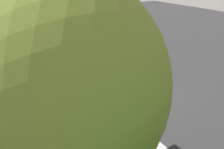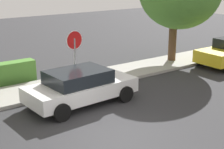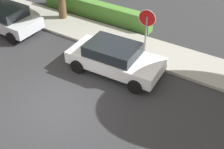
# 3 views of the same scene
# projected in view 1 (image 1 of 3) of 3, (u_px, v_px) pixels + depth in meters

# --- Properties ---
(ground_plane) EXTENTS (60.00, 60.00, 0.00)m
(ground_plane) POSITION_uv_depth(u_px,v_px,m) (130.00, 92.00, 12.91)
(ground_plane) COLOR #2D2D30
(sidewalk_curb) EXTENTS (32.00, 2.28, 0.14)m
(sidewalk_curb) POSITION_uv_depth(u_px,v_px,m) (40.00, 122.00, 10.26)
(sidewalk_curb) COLOR #9E9B93
(sidewalk_curb) RESTS_ON ground_plane
(stop_sign) EXTENTS (0.80, 0.10, 2.58)m
(stop_sign) POSITION_uv_depth(u_px,v_px,m) (41.00, 75.00, 10.92)
(stop_sign) COLOR gray
(stop_sign) RESTS_ON ground_plane
(parked_car_white) EXTENTS (4.34, 2.25, 1.37)m
(parked_car_white) POSITION_uv_depth(u_px,v_px,m) (77.00, 90.00, 11.63)
(parked_car_white) COLOR white
(parked_car_white) RESTS_ON ground_plane
(parked_car_yellow) EXTENTS (4.57, 2.12, 1.46)m
(parked_car_yellow) POSITION_uv_depth(u_px,v_px,m) (28.00, 43.00, 19.03)
(parked_car_yellow) COLOR yellow
(parked_car_yellow) RESTS_ON ground_plane
(street_tree_near_corner) EXTENTS (4.71, 4.71, 6.71)m
(street_tree_near_corner) POSITION_uv_depth(u_px,v_px,m) (61.00, 86.00, 4.78)
(street_tree_near_corner) COLOR brown
(street_tree_near_corner) RESTS_ON ground_plane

